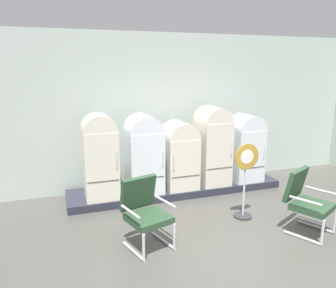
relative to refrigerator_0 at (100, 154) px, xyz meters
name	(u,v)px	position (x,y,z in m)	size (l,w,h in m)	color
ground	(259,277)	(1.55, -2.89, -1.02)	(12.00, 10.00, 0.05)	#494842
back_wall	(166,110)	(1.55, 0.77, 0.65)	(11.76, 0.12, 3.26)	#B8C7BB
display_plinth	(176,188)	(1.55, 0.13, -0.92)	(4.42, 0.95, 0.15)	#282A37
refrigerator_0	(100,154)	(0.00, 0.00, 0.00)	(0.62, 0.63, 1.59)	silver
refrigerator_1	(144,152)	(0.85, 0.04, -0.04)	(0.65, 0.71, 1.53)	white
refrigerator_2	(180,153)	(1.59, 0.05, -0.13)	(0.64, 0.72, 1.35)	silver
refrigerator_3	(213,143)	(2.33, 0.04, 0.02)	(0.61, 0.72, 1.63)	silver
refrigerator_4	(246,146)	(3.10, 0.00, -0.09)	(0.62, 0.64, 1.44)	white
armchair_left	(145,210)	(0.39, -1.70, -0.44)	(0.74, 0.80, 1.01)	silver
armchair_right	(306,199)	(2.88, -2.12, -0.44)	(0.80, 0.84, 1.01)	silver
sign_stand	(245,183)	(2.25, -1.37, -0.37)	(0.44, 0.32, 1.32)	#2D2D30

